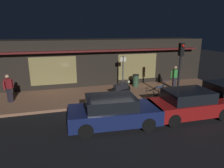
% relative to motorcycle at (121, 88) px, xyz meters
% --- Properties ---
extents(ground_plane, '(60.00, 60.00, 0.00)m').
position_rel_motorcycle_xyz_m(ground_plane, '(-1.02, -2.40, -0.65)').
color(ground_plane, black).
extents(sidewalk_slab, '(18.00, 4.00, 0.15)m').
position_rel_motorcycle_xyz_m(sidewalk_slab, '(-1.02, 0.60, -0.57)').
color(sidewalk_slab, '#8C6047').
rests_on(sidewalk_slab, ground_plane).
extents(storefront_building, '(18.00, 3.30, 3.60)m').
position_rel_motorcycle_xyz_m(storefront_building, '(-1.02, 3.99, 1.16)').
color(storefront_building, black).
rests_on(storefront_building, ground_plane).
extents(motorcycle, '(1.58, 0.90, 0.97)m').
position_rel_motorcycle_xyz_m(motorcycle, '(0.00, 0.00, 0.00)').
color(motorcycle, black).
rests_on(motorcycle, sidewalk_slab).
extents(bicycle_parked, '(1.48, 0.83, 0.91)m').
position_rel_motorcycle_xyz_m(bicycle_parked, '(2.54, -0.59, -0.14)').
color(bicycle_parked, black).
rests_on(bicycle_parked, sidewalk_slab).
extents(person_photographer, '(0.50, 0.49, 1.67)m').
position_rel_motorcycle_xyz_m(person_photographer, '(-6.75, 0.51, 0.38)').
color(person_photographer, '#28232D').
rests_on(person_photographer, sidewalk_slab).
extents(person_bystander, '(0.61, 0.43, 1.67)m').
position_rel_motorcycle_xyz_m(person_bystander, '(4.20, 0.41, 0.38)').
color(person_bystander, '#28232D').
rests_on(person_bystander, sidewalk_slab).
extents(sign_post, '(0.44, 0.09, 2.40)m').
position_rel_motorcycle_xyz_m(sign_post, '(0.57, 1.40, 0.86)').
color(sign_post, '#47474C').
rests_on(sign_post, sidewalk_slab).
extents(trash_bin, '(0.48, 0.48, 0.93)m').
position_rel_motorcycle_xyz_m(trash_bin, '(1.69, 1.67, -0.03)').
color(trash_bin, '#2D4C33').
rests_on(trash_bin, sidewalk_slab).
extents(traffic_light_pole, '(0.24, 0.33, 3.60)m').
position_rel_motorcycle_xyz_m(traffic_light_pole, '(2.79, -2.11, 1.83)').
color(traffic_light_pole, black).
rests_on(traffic_light_pole, ground_plane).
extents(parked_car_near, '(4.21, 2.03, 1.42)m').
position_rel_motorcycle_xyz_m(parked_car_near, '(-1.60, -3.71, 0.06)').
color(parked_car_near, black).
rests_on(parked_car_near, ground_plane).
extents(parked_car_far, '(4.12, 1.82, 1.42)m').
position_rel_motorcycle_xyz_m(parked_car_far, '(2.35, -3.78, 0.06)').
color(parked_car_far, black).
rests_on(parked_car_far, ground_plane).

